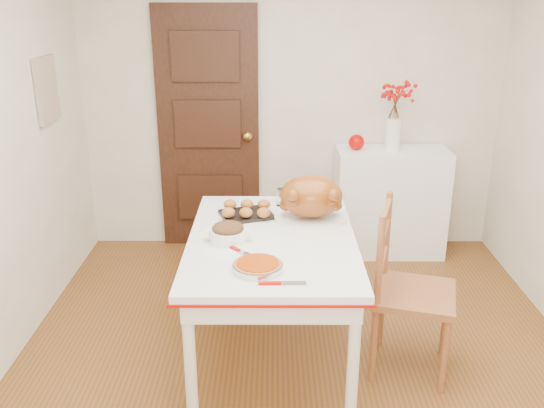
{
  "coord_description": "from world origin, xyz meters",
  "views": [
    {
      "loc": [
        -0.15,
        -2.89,
        2.16
      ],
      "look_at": [
        -0.16,
        0.2,
        1.02
      ],
      "focal_mm": 38.65,
      "sensor_mm": 36.0,
      "label": 1
    }
  ],
  "objects_px": {
    "chair_oak": "(415,290)",
    "pumpkin_pie": "(258,265)",
    "turkey_platter": "(311,199)",
    "kitchen_table": "(272,302)",
    "sideboard": "(390,202)"
  },
  "relations": [
    {
      "from": "sideboard",
      "to": "turkey_platter",
      "type": "distance_m",
      "value": 1.65
    },
    {
      "from": "kitchen_table",
      "to": "turkey_platter",
      "type": "relative_size",
      "value": 3.19
    },
    {
      "from": "chair_oak",
      "to": "turkey_platter",
      "type": "bearing_deg",
      "value": 80.09
    },
    {
      "from": "kitchen_table",
      "to": "turkey_platter",
      "type": "distance_m",
      "value": 0.66
    },
    {
      "from": "turkey_platter",
      "to": "kitchen_table",
      "type": "bearing_deg",
      "value": -149.85
    },
    {
      "from": "turkey_platter",
      "to": "pumpkin_pie",
      "type": "distance_m",
      "value": 0.74
    },
    {
      "from": "sideboard",
      "to": "kitchen_table",
      "type": "bearing_deg",
      "value": -121.5
    },
    {
      "from": "chair_oak",
      "to": "pumpkin_pie",
      "type": "distance_m",
      "value": 1.04
    },
    {
      "from": "sideboard",
      "to": "chair_oak",
      "type": "distance_m",
      "value": 1.67
    },
    {
      "from": "sideboard",
      "to": "kitchen_table",
      "type": "relative_size",
      "value": 0.65
    },
    {
      "from": "pumpkin_pie",
      "to": "turkey_platter",
      "type": "bearing_deg",
      "value": 65.59
    },
    {
      "from": "turkey_platter",
      "to": "pumpkin_pie",
      "type": "xyz_separation_m",
      "value": [
        -0.3,
        -0.67,
        -0.11
      ]
    },
    {
      "from": "kitchen_table",
      "to": "turkey_platter",
      "type": "height_order",
      "value": "turkey_platter"
    },
    {
      "from": "kitchen_table",
      "to": "pumpkin_pie",
      "type": "height_order",
      "value": "pumpkin_pie"
    },
    {
      "from": "sideboard",
      "to": "turkey_platter",
      "type": "relative_size",
      "value": 2.09
    }
  ]
}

